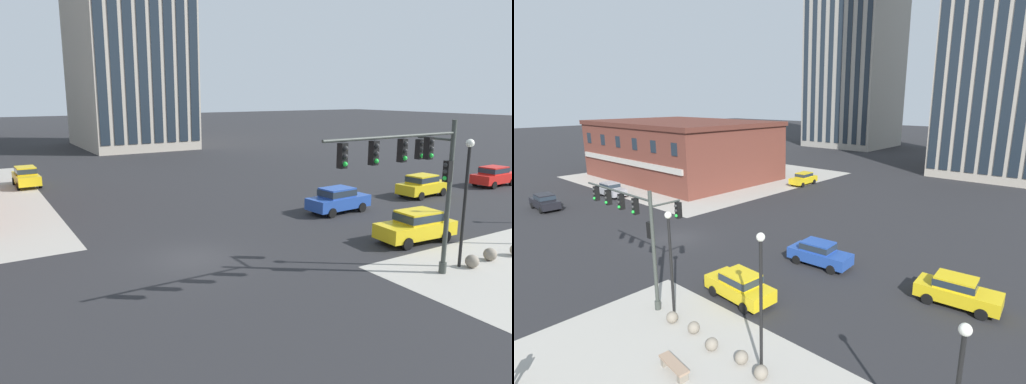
% 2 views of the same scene
% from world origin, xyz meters
% --- Properties ---
extents(ground_plane, '(320.00, 320.00, 0.00)m').
position_xyz_m(ground_plane, '(0.00, 0.00, 0.00)').
color(ground_plane, '#262628').
extents(traffic_signal_main, '(7.14, 2.09, 6.71)m').
position_xyz_m(traffic_signal_main, '(6.90, -7.32, 4.65)').
color(traffic_signal_main, '#383D38').
rests_on(traffic_signal_main, ground).
extents(bollard_sphere_curb_a, '(0.61, 0.61, 0.61)m').
position_xyz_m(bollard_sphere_curb_a, '(10.37, -7.74, 0.30)').
color(bollard_sphere_curb_a, gray).
rests_on(bollard_sphere_curb_a, ground).
extents(bollard_sphere_curb_b, '(0.61, 0.61, 0.61)m').
position_xyz_m(bollard_sphere_curb_b, '(11.96, -7.59, 0.30)').
color(bollard_sphere_curb_b, gray).
rests_on(bollard_sphere_curb_b, ground).
extents(street_lamp_corner_near, '(0.36, 0.36, 5.84)m').
position_xyz_m(street_lamp_corner_near, '(10.00, -7.35, 3.62)').
color(street_lamp_corner_near, black).
rests_on(street_lamp_corner_near, ground).
extents(car_main_northbound_far, '(4.52, 2.13, 1.68)m').
position_xyz_m(car_main_northbound_far, '(20.89, 3.80, 0.92)').
color(car_main_northbound_far, gold).
rests_on(car_main_northbound_far, ground).
extents(car_main_southbound_near, '(4.45, 1.99, 1.68)m').
position_xyz_m(car_main_southbound_near, '(29.54, 3.48, 0.92)').
color(car_main_southbound_near, red).
rests_on(car_main_southbound_near, ground).
extents(car_main_southbound_far, '(4.50, 2.09, 1.68)m').
position_xyz_m(car_main_southbound_far, '(11.99, 3.32, 0.92)').
color(car_main_southbound_far, '#23479E').
rests_on(car_main_southbound_far, ground).
extents(car_cross_eastbound, '(1.98, 4.44, 1.68)m').
position_xyz_m(car_cross_eastbound, '(-4.59, 24.04, 0.92)').
color(car_cross_eastbound, gold).
rests_on(car_cross_eastbound, ground).
extents(car_cross_westbound, '(4.51, 2.12, 1.68)m').
position_xyz_m(car_cross_westbound, '(11.30, -3.73, 0.92)').
color(car_cross_westbound, gold).
rests_on(car_cross_westbound, ground).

